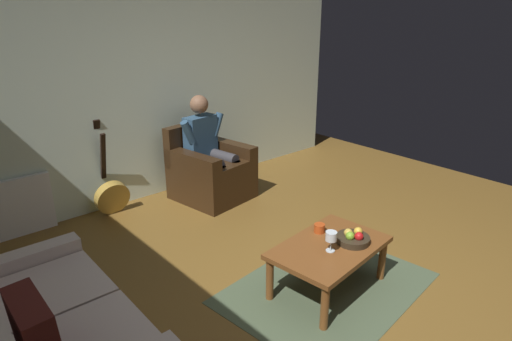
# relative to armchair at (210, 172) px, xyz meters

# --- Properties ---
(ground_plane) EXTENTS (6.86, 6.86, 0.00)m
(ground_plane) POSITION_rel_armchair_xyz_m (0.35, 2.34, -0.31)
(ground_plane) COLOR brown
(wall_back) EXTENTS (5.65, 0.06, 2.61)m
(wall_back) POSITION_rel_armchair_xyz_m (0.35, -0.55, 0.99)
(wall_back) COLOR silver
(wall_back) RESTS_ON ground
(rug) EXTENTS (1.76, 1.37, 0.01)m
(rug) POSITION_rel_armchair_xyz_m (0.38, 2.13, -0.31)
(rug) COLOR #48563C
(rug) RESTS_ON ground
(armchair) EXTENTS (0.86, 0.90, 0.86)m
(armchair) POSITION_rel_armchair_xyz_m (0.00, 0.00, 0.00)
(armchair) COLOR #321F10
(armchair) RESTS_ON ground
(person_seated) EXTENTS (0.65, 0.64, 1.21)m
(person_seated) POSITION_rel_armchair_xyz_m (0.00, -0.01, 0.34)
(person_seated) COLOR #2F4F6B
(person_seated) RESTS_ON ground
(coffee_table) EXTENTS (1.00, 0.70, 0.40)m
(coffee_table) POSITION_rel_armchair_xyz_m (0.38, 2.13, 0.03)
(coffee_table) COLOR brown
(coffee_table) RESTS_ON ground
(guitar) EXTENTS (0.38, 0.31, 1.04)m
(guitar) POSITION_rel_armchair_xyz_m (1.08, -0.35, -0.09)
(guitar) COLOR #AF8937
(guitar) RESTS_ON ground
(radiator) EXTENTS (0.58, 0.06, 0.60)m
(radiator) POSITION_rel_armchair_xyz_m (1.94, -0.48, -0.02)
(radiator) COLOR white
(radiator) RESTS_ON ground
(wine_glass_near) EXTENTS (0.09, 0.09, 0.16)m
(wine_glass_near) POSITION_rel_armchair_xyz_m (0.44, 2.19, 0.20)
(wine_glass_near) COLOR silver
(wine_glass_near) RESTS_ON coffee_table
(fruit_bowl) EXTENTS (0.27, 0.27, 0.11)m
(fruit_bowl) POSITION_rel_armchair_xyz_m (0.21, 2.22, 0.12)
(fruit_bowl) COLOR #31271A
(fruit_bowl) RESTS_ON coffee_table
(candle_jar) EXTENTS (0.09, 0.09, 0.07)m
(candle_jar) POSITION_rel_armchair_xyz_m (0.28, 1.93, 0.12)
(candle_jar) COLOR #B84418
(candle_jar) RESTS_ON coffee_table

